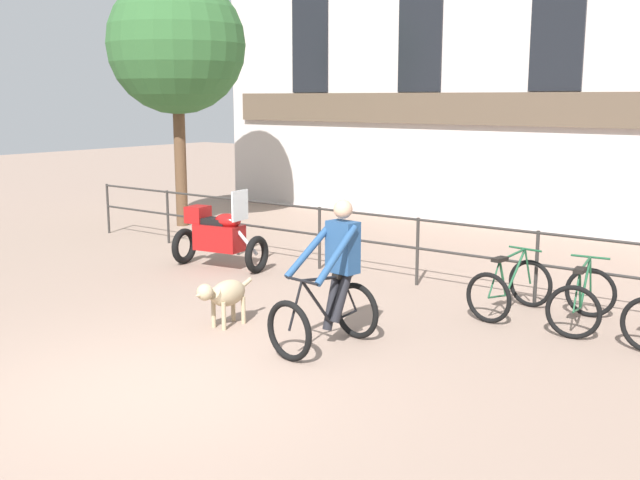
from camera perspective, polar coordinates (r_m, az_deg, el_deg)
The scene contains 8 objects.
ground_plane at distance 7.76m, azimuth -12.43°, elevation -10.93°, with size 60.00×60.00×0.00m, color gray.
canal_railing at distance 11.48m, azimuth 7.45°, elevation 0.01°, with size 15.05×0.05×1.05m.
cyclist_with_bike at distance 8.56m, azimuth 0.96°, elevation -3.23°, with size 0.82×1.25×1.70m.
dog at distance 9.44m, azimuth -7.31°, elevation -4.12°, with size 0.29×0.96×0.62m.
parked_motorcycle at distance 12.67m, azimuth -7.74°, elevation 0.35°, with size 1.69×0.86×1.35m.
parked_bicycle_near_lamp at distance 10.22m, azimuth 14.27°, elevation -3.59°, with size 0.80×1.19×0.86m.
parked_bicycle_mid_left at distance 9.91m, azimuth 19.36°, elevation -4.32°, with size 0.79×1.18×0.86m.
tree_canalside_left at distance 16.99m, azimuth -10.89°, elevation 14.36°, with size 2.99×2.99×5.47m.
Camera 1 is at (5.54, -4.63, 2.84)m, focal length 42.00 mm.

